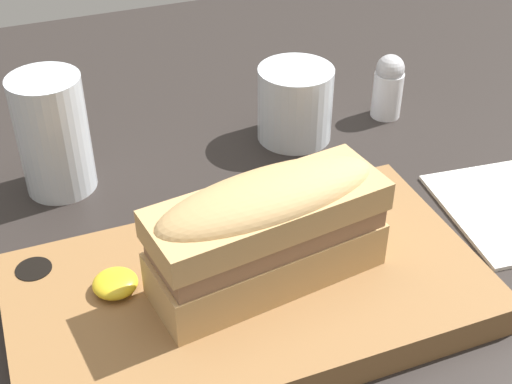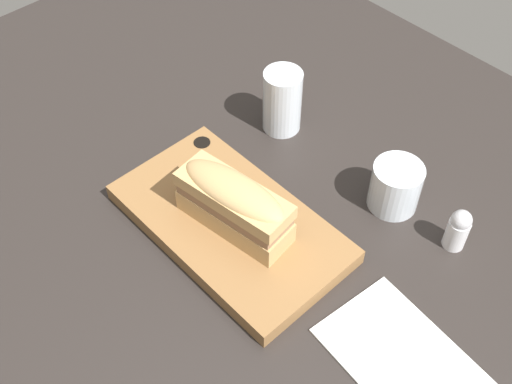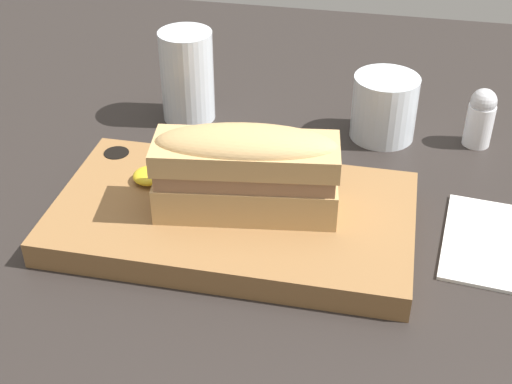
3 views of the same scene
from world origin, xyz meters
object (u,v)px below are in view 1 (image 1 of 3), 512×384
Objects in this scene: salt_shaker at (388,86)px; sandwich at (268,227)px; water_glass at (54,142)px; serving_board at (248,293)px; wine_glass at (295,107)px.

sandwich is at bearing -136.13° from salt_shaker.
sandwich is 1.59× the size of water_glass.
wine_glass is at bearing 58.13° from serving_board.
serving_board is 3.11× the size of water_glass.
water_glass is at bearing -179.05° from salt_shaker.
salt_shaker is at bearing 41.78° from serving_board.
wine_glass is at bearing 61.30° from sandwich.
serving_board is 25.25cm from water_glass.
serving_board is 1.96× the size of sandwich.
water_glass is 36.90cm from salt_shaker.
water_glass reaches higher than serving_board.
sandwich reaches higher than salt_shaker.
serving_board is at bearing -63.32° from water_glass.
wine_glass is (14.01, 22.53, 2.21)cm from serving_board.
sandwich is 2.32× the size of wine_glass.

